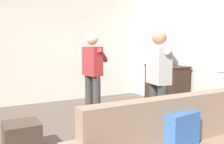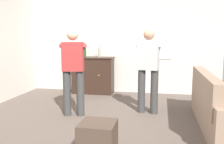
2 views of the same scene
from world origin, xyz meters
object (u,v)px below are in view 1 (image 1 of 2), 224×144
(bottle_liquor_amber, at_px, (172,60))
(person_standing_right, at_px, (159,80))
(ottoman, at_px, (22,138))
(bottle_wine_green, at_px, (161,59))
(person_standing_left, at_px, (93,73))
(sideboard_cabinet, at_px, (166,86))

(bottle_liquor_amber, height_order, person_standing_right, person_standing_right)
(ottoman, bearing_deg, person_standing_right, 73.95)
(bottle_wine_green, xyz_separation_m, bottle_liquor_amber, (0.40, 0.00, -0.01))
(person_standing_left, bearing_deg, bottle_liquor_amber, 89.52)
(bottle_wine_green, bearing_deg, person_standing_right, -40.63)
(bottle_liquor_amber, bearing_deg, person_standing_left, -90.48)
(bottle_wine_green, distance_m, person_standing_right, 2.37)
(person_standing_left, bearing_deg, bottle_wine_green, 101.03)
(person_standing_right, bearing_deg, person_standing_left, -162.46)
(person_standing_right, bearing_deg, bottle_liquor_amber, 132.07)
(ottoman, bearing_deg, sideboard_cabinet, 106.44)
(person_standing_left, distance_m, person_standing_right, 1.48)
(ottoman, bearing_deg, bottle_wine_green, 109.84)
(sideboard_cabinet, distance_m, person_standing_left, 2.02)
(bottle_wine_green, bearing_deg, bottle_liquor_amber, 0.17)
(sideboard_cabinet, relative_size, person_standing_right, 0.67)
(bottle_wine_green, height_order, person_standing_right, person_standing_right)
(sideboard_cabinet, xyz_separation_m, bottle_liquor_amber, (0.17, 0.03, 0.62))
(sideboard_cabinet, bearing_deg, person_standing_left, -85.55)
(bottle_liquor_amber, xyz_separation_m, ottoman, (0.84, -3.46, -0.91))
(bottle_wine_green, height_order, bottle_liquor_amber, bottle_liquor_amber)
(bottle_wine_green, height_order, person_standing_left, person_standing_left)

